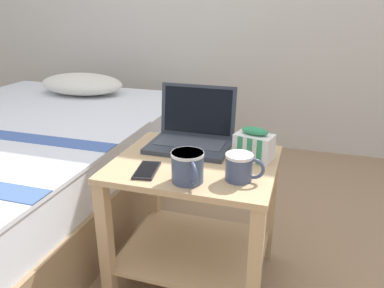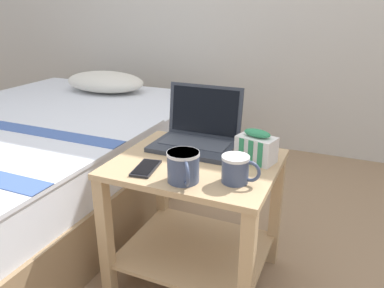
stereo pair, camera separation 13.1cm
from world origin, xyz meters
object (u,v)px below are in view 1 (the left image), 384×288
object	(u,v)px
bed	(10,166)
cell_phone	(147,170)
snack_bag	(254,145)
laptop	(192,134)
mug_front_left	(240,166)
mug_front_right	(188,166)

from	to	relation	value
bed	cell_phone	size ratio (longest dim) A/B	13.73
snack_bag	laptop	bearing A→B (deg)	166.38
mug_front_left	snack_bag	size ratio (longest dim) A/B	0.85
bed	laptop	bearing A→B (deg)	-5.39
laptop	mug_front_right	bearing A→B (deg)	-74.82
mug_front_left	cell_phone	xyz separation A→B (m)	(-0.32, -0.03, -0.05)
bed	cell_phone	world-z (taller)	bed
laptop	mug_front_left	size ratio (longest dim) A/B	2.47
mug_front_right	cell_phone	size ratio (longest dim) A/B	0.91
mug_front_left	snack_bag	distance (m)	0.19
mug_front_right	snack_bag	world-z (taller)	snack_bag
bed	snack_bag	bearing A→B (deg)	-7.04
mug_front_right	laptop	bearing A→B (deg)	105.18
bed	mug_front_right	distance (m)	1.26
snack_bag	cell_phone	distance (m)	0.40
mug_front_left	cell_phone	bearing A→B (deg)	-174.36
bed	snack_bag	size ratio (longest dim) A/B	13.43
bed	mug_front_right	world-z (taller)	mug_front_right
mug_front_right	mug_front_left	bearing A→B (deg)	21.60
bed	mug_front_left	bearing A→B (deg)	-15.27
laptop	cell_phone	size ratio (longest dim) A/B	2.13
laptop	mug_front_left	world-z (taller)	laptop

